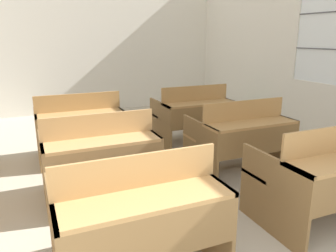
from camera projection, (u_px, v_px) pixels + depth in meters
wall_back at (57, 37)px, 6.64m from camera, size 6.99×0.06×3.15m
wall_right_with_window at (327, 38)px, 4.81m from camera, size 0.06×7.06×3.15m
bench_front_center at (137, 215)px, 2.17m from camera, size 1.08×0.80×0.89m
bench_front_right at (325, 175)px, 2.81m from camera, size 1.08×0.80×0.89m
bench_second_center at (100, 156)px, 3.25m from camera, size 1.08×0.80×0.89m
bench_second_right at (240, 136)px, 3.88m from camera, size 1.08×0.80×0.89m
bench_third_center at (80, 126)px, 4.33m from camera, size 1.08×0.80×0.89m
bench_third_right at (193, 114)px, 4.99m from camera, size 1.08×0.80×0.89m
wastepaper_bin at (244, 114)px, 6.29m from camera, size 0.29×0.29×0.31m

